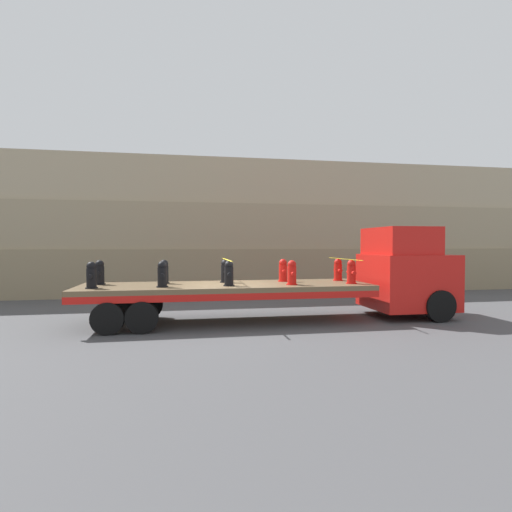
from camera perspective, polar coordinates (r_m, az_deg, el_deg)
name	(u,v)px	position (r m, az deg, el deg)	size (l,w,h in m)	color
ground_plane	(227,322)	(12.97, -4.16, -9.40)	(120.00, 120.00, 0.00)	#474749
rock_cliff	(210,227)	(20.99, -6.57, 4.11)	(60.00, 3.30, 6.78)	gray
truck_cab	(408,272)	(14.81, 20.86, -2.19)	(2.61, 2.66, 3.06)	red
flatbed_trailer	(208,292)	(12.77, -6.84, -5.06)	(9.14, 2.68, 1.22)	brown
fire_hydrant_black_near_0	(91,276)	(12.40, -22.45, -2.60)	(0.35, 0.53, 0.77)	black
fire_hydrant_black_far_0	(100,273)	(13.52, -21.43, -2.25)	(0.35, 0.53, 0.77)	black
fire_hydrant_black_near_1	(162,275)	(12.14, -13.25, -2.61)	(0.35, 0.53, 0.77)	black
fire_hydrant_black_far_1	(164,272)	(13.27, -12.99, -2.25)	(0.35, 0.53, 0.77)	black
fire_hydrant_black_near_2	(229,274)	(12.19, -3.89, -2.55)	(0.35, 0.53, 0.77)	black
fire_hydrant_black_far_2	(225,271)	(13.32, -4.43, -2.20)	(0.35, 0.53, 0.77)	black
fire_hydrant_red_near_3	(292,273)	(12.57, 5.15, -2.43)	(0.35, 0.53, 0.77)	red
fire_hydrant_red_far_3	(283,271)	(13.67, 3.88, -2.10)	(0.35, 0.53, 0.77)	red
fire_hydrant_red_near_4	(351,272)	(13.23, 13.47, -2.26)	(0.35, 0.53, 0.77)	red
fire_hydrant_red_far_4	(338,270)	(14.28, 11.63, -1.97)	(0.35, 0.53, 0.77)	red
cargo_strap_rear	(227,260)	(12.74, -4.18, -0.54)	(0.05, 2.79, 0.01)	yellow
cargo_strap_middle	(344,259)	(13.73, 12.52, -0.42)	(0.05, 2.79, 0.01)	yellow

